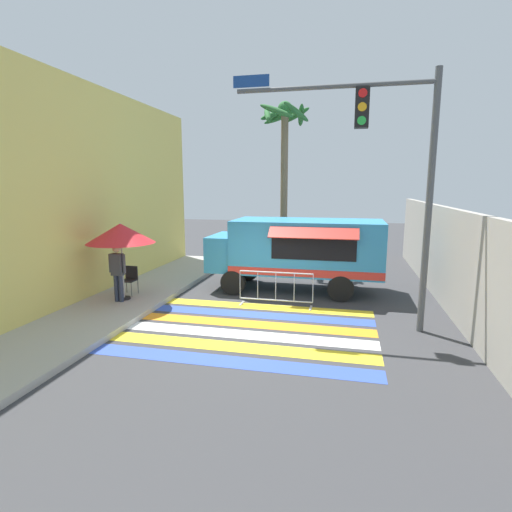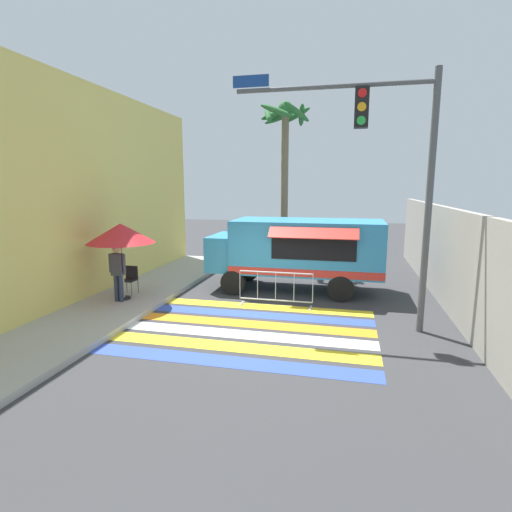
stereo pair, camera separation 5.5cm
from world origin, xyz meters
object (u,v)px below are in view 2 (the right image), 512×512
food_truck (294,248)px  folding_chair (130,277)px  barricade_front (276,289)px  traffic_signal_pole (389,154)px  patio_umbrella (121,233)px  palm_tree (285,147)px  vendor_person (118,270)px

food_truck → folding_chair: (-4.89, -2.18, -0.78)m
food_truck → barricade_front: 2.21m
traffic_signal_pole → patio_umbrella: bearing=176.5°
food_truck → barricade_front: size_ratio=2.61×
patio_umbrella → palm_tree: size_ratio=0.33×
barricade_front → food_truck: bearing=82.4°
traffic_signal_pole → folding_chair: 8.36m
traffic_signal_pole → food_truck: bearing=128.9°
vendor_person → palm_tree: 8.74m
food_truck → traffic_signal_pole: bearing=-51.1°
food_truck → barricade_front: (-0.27, -1.99, -0.94)m
food_truck → patio_umbrella: bearing=-149.9°
food_truck → palm_tree: bearing=104.5°
folding_chair → food_truck: bearing=10.9°
food_truck → patio_umbrella: size_ratio=2.51×
traffic_signal_pole → patio_umbrella: (-7.37, 0.45, -2.10)m
palm_tree → barricade_front: bearing=-83.0°
vendor_person → food_truck: bearing=25.6°
food_truck → vendor_person: (-4.78, -3.03, -0.35)m
patio_umbrella → vendor_person: (-0.01, -0.26, -1.03)m
traffic_signal_pole → vendor_person: bearing=178.5°
patio_umbrella → palm_tree: (3.80, 6.51, 2.97)m
patio_umbrella → food_truck: bearing=30.1°
patio_umbrella → barricade_front: patio_umbrella is taller
folding_chair → palm_tree: 8.37m
food_truck → patio_umbrella: 5.55m
patio_umbrella → folding_chair: (-0.13, 0.59, -1.46)m
patio_umbrella → barricade_front: bearing=9.8°
traffic_signal_pole → patio_umbrella: size_ratio=2.70×
traffic_signal_pole → palm_tree: bearing=117.1°
folding_chair → vendor_person: size_ratio=0.52×
traffic_signal_pole → folding_chair: (-7.50, 1.04, -3.57)m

